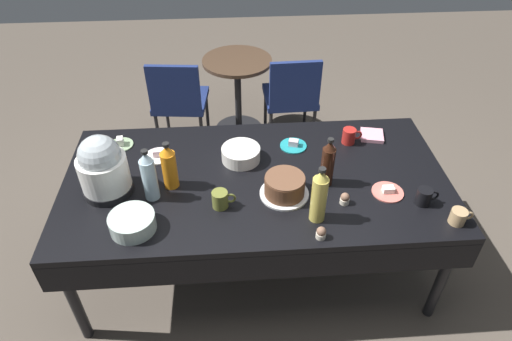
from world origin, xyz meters
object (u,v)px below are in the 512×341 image
at_px(dessert_plate_coral, 388,191).
at_px(coffee_mug_red, 349,136).
at_px(coffee_mug_black, 424,196).
at_px(maroon_chair_right, 292,94).
at_px(dessert_plate_teal, 293,145).
at_px(glass_salad_bowl, 132,223).
at_px(slow_cooker, 103,167).
at_px(frosted_layer_cake, 285,186).
at_px(cupcake_lemon, 321,233).
at_px(dessert_plate_white, 158,155).
at_px(cupcake_mint, 86,155).
at_px(coffee_mug_tan, 459,217).
at_px(maroon_chair_left, 179,98).
at_px(cupcake_vanilla, 345,199).
at_px(soda_bottle_cola, 328,163).
at_px(dessert_plate_sage, 121,144).
at_px(ceramic_snack_bowl, 241,154).
at_px(potluck_table, 256,185).
at_px(soda_bottle_orange_juice, 169,167).
at_px(soda_bottle_ginger_ale, 319,196).
at_px(soda_bottle_water, 149,176).
at_px(round_cafe_table, 238,83).
at_px(coffee_mug_olive, 221,199).

xyz_separation_m(dessert_plate_coral, coffee_mug_red, (-0.11, 0.48, 0.04)).
height_order(coffee_mug_black, maroon_chair_right, maroon_chair_right).
distance_m(dessert_plate_teal, coffee_mug_red, 0.36).
height_order(glass_salad_bowl, coffee_mug_red, coffee_mug_red).
distance_m(slow_cooker, maroon_chair_right, 1.93).
xyz_separation_m(frosted_layer_cake, cupcake_lemon, (0.14, -0.33, -0.03)).
relative_size(frosted_layer_cake, maroon_chair_right, 0.32).
relative_size(dessert_plate_white, cupcake_mint, 2.52).
height_order(dessert_plate_white, coffee_mug_tan, coffee_mug_tan).
height_order(cupcake_lemon, maroon_chair_left, maroon_chair_left).
height_order(cupcake_vanilla, coffee_mug_red, coffee_mug_red).
relative_size(frosted_layer_cake, soda_bottle_cola, 0.89).
height_order(dessert_plate_white, soda_bottle_cola, soda_bottle_cola).
xyz_separation_m(dessert_plate_sage, coffee_mug_red, (1.43, -0.07, 0.04)).
distance_m(maroon_chair_left, maroon_chair_right, 0.96).
xyz_separation_m(glass_salad_bowl, ceramic_snack_bowl, (0.57, 0.53, -0.00)).
height_order(potluck_table, dessert_plate_white, dessert_plate_white).
bearing_deg(ceramic_snack_bowl, dessert_plate_sage, 165.12).
height_order(potluck_table, cupcake_lemon, cupcake_lemon).
distance_m(glass_salad_bowl, soda_bottle_orange_juice, 0.37).
distance_m(soda_bottle_ginger_ale, maroon_chair_right, 1.78).
relative_size(potluck_table, dessert_plate_coral, 12.64).
bearing_deg(ceramic_snack_bowl, dessert_plate_coral, -23.96).
relative_size(potluck_table, soda_bottle_water, 6.97).
height_order(glass_salad_bowl, coffee_mug_tan, glass_salad_bowl).
xyz_separation_m(cupcake_lemon, maroon_chair_right, (0.12, 1.86, -0.29)).
xyz_separation_m(glass_salad_bowl, soda_bottle_orange_juice, (0.17, 0.32, 0.09)).
bearing_deg(soda_bottle_cola, soda_bottle_orange_juice, 177.33).
height_order(soda_bottle_orange_juice, coffee_mug_black, soda_bottle_orange_juice).
xyz_separation_m(soda_bottle_water, round_cafe_table, (0.52, 1.73, -0.40)).
bearing_deg(coffee_mug_olive, frosted_layer_cake, 11.02).
relative_size(frosted_layer_cake, maroon_chair_left, 0.32).
height_order(slow_cooker, soda_bottle_ginger_ale, slow_cooker).
distance_m(frosted_layer_cake, slow_cooker, 0.97).
distance_m(coffee_mug_olive, coffee_mug_red, 0.97).
bearing_deg(cupcake_vanilla, maroon_chair_right, 91.95).
relative_size(dessert_plate_sage, cupcake_vanilla, 2.27).
height_order(soda_bottle_ginger_ale, coffee_mug_olive, soda_bottle_ginger_ale).
bearing_deg(coffee_mug_tan, ceramic_snack_bowl, 150.96).
height_order(potluck_table, frosted_layer_cake, frosted_layer_cake).
bearing_deg(cupcake_mint, coffee_mug_olive, -29.95).
distance_m(glass_salad_bowl, dessert_plate_teal, 1.10).
height_order(dessert_plate_coral, cupcake_lemon, cupcake_lemon).
height_order(glass_salad_bowl, coffee_mug_black, coffee_mug_black).
distance_m(ceramic_snack_bowl, maroon_chair_left, 1.33).
relative_size(cupcake_lemon, soda_bottle_orange_juice, 0.23).
bearing_deg(dessert_plate_white, soda_bottle_water, -89.16).
xyz_separation_m(ceramic_snack_bowl, soda_bottle_orange_juice, (-0.40, -0.21, 0.09)).
distance_m(frosted_layer_cake, round_cafe_table, 1.79).
distance_m(dessert_plate_white, dessert_plate_coral, 1.36).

